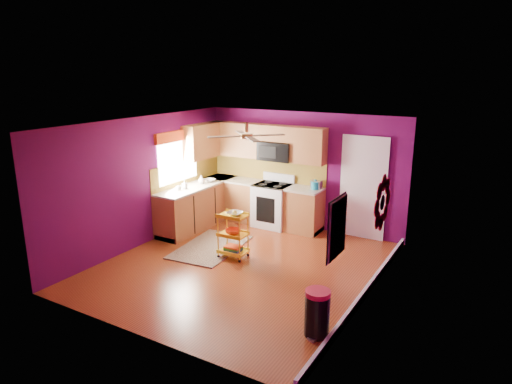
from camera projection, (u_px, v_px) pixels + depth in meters
The scene contains 18 objects.
ground at pixel (242, 266), 8.04m from camera, with size 5.00×5.00×0.00m, color maroon.
room_envelope at pixel (242, 176), 7.60m from camera, with size 4.54×5.04×2.52m.
lower_cabinets at pixel (233, 205), 10.09m from camera, with size 2.81×2.31×0.94m.
electric_range at pixel (273, 205), 9.99m from camera, with size 0.76×0.66×1.13m.
upper_cabinetry at pixel (245, 143), 9.98m from camera, with size 2.80×2.30×1.26m.
left_window at pixel (178, 149), 9.54m from camera, with size 0.08×1.35×1.08m.
panel_door at pixel (363, 189), 9.16m from camera, with size 0.95×0.11×2.15m.
right_wall_art at pixel (364, 213), 6.29m from camera, with size 0.04×2.74×1.04m.
ceiling_fan at pixel (247, 135), 7.60m from camera, with size 1.01×1.01×0.26m.
shag_rug at pixel (211, 247), 8.86m from camera, with size 1.04×1.69×0.02m, color black.
rolling_cart at pixel (233, 233), 8.30m from camera, with size 0.52×0.39×0.91m.
trash_can at pixel (317, 313), 5.89m from camera, with size 0.42×0.42×0.63m.
teal_kettle at pixel (315, 185), 9.46m from camera, with size 0.18×0.18×0.21m.
toaster at pixel (316, 185), 9.50m from camera, with size 0.22×0.15×0.18m, color beige.
soap_bottle_a at pixel (185, 185), 9.48m from camera, with size 0.08×0.09×0.19m, color #EA3F72.
soap_bottle_b at pixel (201, 180), 9.90m from camera, with size 0.14×0.14×0.18m, color white.
counter_dish at pixel (210, 180), 10.10m from camera, with size 0.24×0.24×0.06m, color white.
counter_cup at pixel (179, 188), 9.40m from camera, with size 0.11×0.11×0.09m, color white.
Camera 1 is at (3.96, -6.27, 3.37)m, focal length 32.00 mm.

